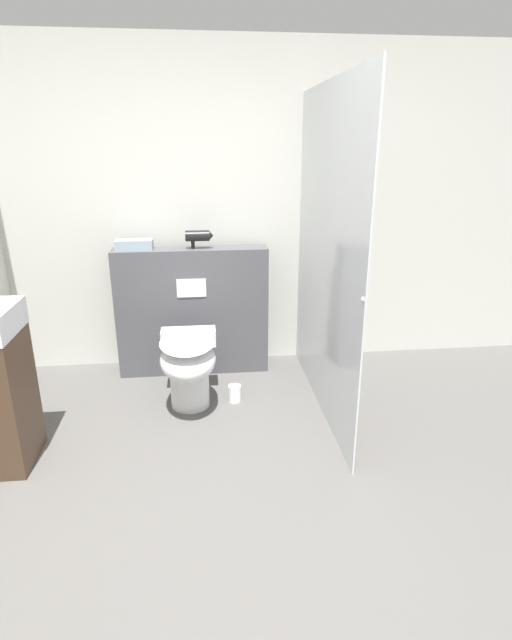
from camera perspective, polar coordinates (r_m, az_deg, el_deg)
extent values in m
plane|color=#565451|center=(2.48, -1.48, -25.36)|extent=(12.00, 12.00, 0.00)
cube|color=silver|center=(4.03, -4.44, 12.28)|extent=(8.00, 0.06, 2.50)
cube|color=#4C4C51|center=(3.97, -7.24, 1.01)|extent=(1.18, 0.22, 1.01)
cube|color=white|center=(3.80, -7.39, 3.63)|extent=(0.22, 0.01, 0.14)
cube|color=silver|center=(3.29, 7.92, 7.16)|extent=(0.01, 1.69, 2.12)
sphere|color=#B2B2B7|center=(2.55, 12.26, 2.26)|extent=(0.04, 0.04, 0.04)
cylinder|color=white|center=(3.54, -7.60, -6.95)|extent=(0.27, 0.27, 0.37)
ellipsoid|color=white|center=(3.37, -7.78, -4.47)|extent=(0.37, 0.53, 0.23)
ellipsoid|color=white|center=(3.32, -7.87, -2.47)|extent=(0.36, 0.52, 0.02)
cube|color=white|center=(3.64, -7.72, -1.95)|extent=(0.39, 0.14, 0.12)
cylinder|color=black|center=(3.80, -6.71, 9.54)|extent=(0.18, 0.08, 0.08)
cone|color=black|center=(3.80, -5.11, 9.60)|extent=(0.03, 0.07, 0.07)
cylinder|color=black|center=(3.81, -7.23, 8.74)|extent=(0.03, 0.03, 0.09)
cube|color=#8C9EAD|center=(3.86, -13.74, 8.36)|extent=(0.27, 0.12, 0.07)
cylinder|color=white|center=(3.62, -2.46, -8.38)|extent=(0.09, 0.09, 0.12)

